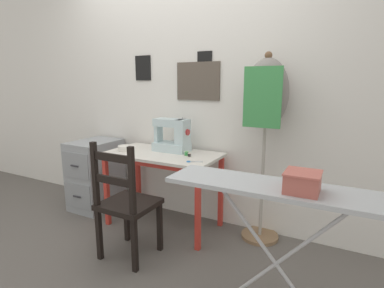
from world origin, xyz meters
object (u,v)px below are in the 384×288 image
at_px(wooden_chair, 126,204).
at_px(fabric_bowl, 126,148).
at_px(storage_box, 302,182).
at_px(dress_form, 266,104).
at_px(thread_spool_mid_table, 189,155).
at_px(scissors, 192,162).
at_px(filing_cabinet, 96,174).
at_px(ironing_board, 280,196).
at_px(sewing_machine, 173,136).
at_px(thread_spool_near_machine, 186,153).

bearing_deg(wooden_chair, fabric_bowl, 129.24).
distance_m(fabric_bowl, storage_box, 1.83).
bearing_deg(dress_form, thread_spool_mid_table, -161.78).
relative_size(scissors, thread_spool_mid_table, 4.00).
bearing_deg(wooden_chair, storage_box, -10.23).
height_order(wooden_chair, dress_form, dress_form).
relative_size(fabric_bowl, wooden_chair, 0.16).
distance_m(filing_cabinet, dress_form, 1.95).
relative_size(scissors, storage_box, 0.77).
bearing_deg(filing_cabinet, scissors, -8.18).
distance_m(fabric_bowl, ironing_board, 1.72).
relative_size(thread_spool_mid_table, wooden_chair, 0.03).
bearing_deg(storage_box, filing_cabinet, 159.19).
relative_size(scissors, dress_form, 0.08).
distance_m(wooden_chair, dress_form, 1.35).
bearing_deg(scissors, sewing_machine, 141.82).
bearing_deg(wooden_chair, filing_cabinet, 146.91).
xyz_separation_m(sewing_machine, ironing_board, (1.16, -0.89, -0.07)).
height_order(fabric_bowl, filing_cabinet, fabric_bowl).
relative_size(sewing_machine, fabric_bowl, 2.36).
bearing_deg(wooden_chair, sewing_machine, 89.39).
bearing_deg(filing_cabinet, dress_form, 5.01).
relative_size(dress_form, ironing_board, 1.35).
bearing_deg(scissors, fabric_bowl, 174.74).
bearing_deg(thread_spool_mid_table, sewing_machine, 152.65).
bearing_deg(ironing_board, scissors, 142.98).
xyz_separation_m(wooden_chair, ironing_board, (1.17, -0.20, 0.35)).
height_order(scissors, ironing_board, ironing_board).
relative_size(sewing_machine, storage_box, 2.06).
distance_m(scissors, dress_form, 0.76).
bearing_deg(thread_spool_mid_table, dress_form, 18.22).
distance_m(scissors, thread_spool_mid_table, 0.18).
xyz_separation_m(scissors, dress_form, (0.50, 0.34, 0.47)).
bearing_deg(sewing_machine, dress_form, 5.25).
bearing_deg(filing_cabinet, sewing_machine, 4.79).
distance_m(sewing_machine, dress_form, 0.89).
height_order(fabric_bowl, thread_spool_mid_table, fabric_bowl).
bearing_deg(thread_spool_near_machine, fabric_bowl, -170.86).
relative_size(fabric_bowl, ironing_board, 0.13).
bearing_deg(dress_form, wooden_chair, -137.55).
bearing_deg(storage_box, scissors, 144.85).
height_order(sewing_machine, thread_spool_near_machine, sewing_machine).
relative_size(thread_spool_near_machine, thread_spool_mid_table, 1.31).
height_order(fabric_bowl, thread_spool_near_machine, fabric_bowl).
relative_size(scissors, wooden_chair, 0.14).
distance_m(thread_spool_near_machine, wooden_chair, 0.69).
bearing_deg(fabric_bowl, thread_spool_mid_table, 6.52).
xyz_separation_m(fabric_bowl, filing_cabinet, (-0.53, 0.11, -0.37)).
height_order(sewing_machine, ironing_board, sewing_machine).
height_order(sewing_machine, scissors, sewing_machine).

